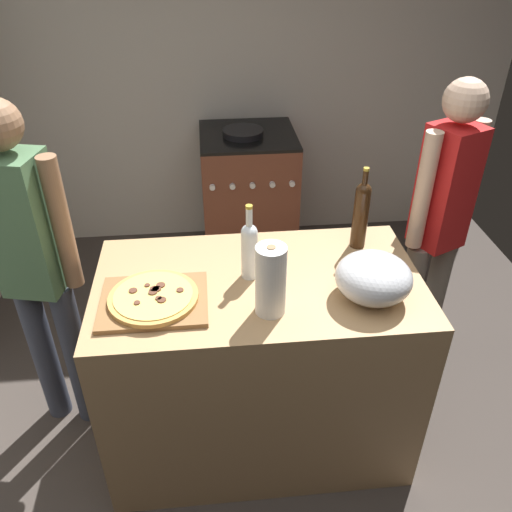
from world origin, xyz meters
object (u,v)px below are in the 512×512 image
pizza (153,297)px  mixing_bowl (374,278)px  wine_bottle_clear (361,212)px  stove (248,197)px  paper_towel_roll (271,280)px  person_in_red (439,222)px  person_in_stripes (34,261)px  wine_bottle_dark (249,248)px

pizza → mixing_bowl: size_ratio=1.16×
wine_bottle_clear → stove: size_ratio=0.38×
mixing_bowl → paper_towel_roll: size_ratio=1.03×
pizza → person_in_red: size_ratio=0.21×
mixing_bowl → person_in_stripes: bearing=164.9°
paper_towel_roll → person_in_red: 1.09m
pizza → person_in_stripes: size_ratio=0.21×
person_in_red → person_in_stripes: bearing=-173.8°
pizza → person_in_stripes: (-0.51, 0.32, -0.02)m
wine_bottle_clear → person_in_red: size_ratio=0.23×
pizza → wine_bottle_clear: 0.93m
pizza → stove: same height
mixing_bowl → wine_bottle_clear: wine_bottle_clear is taller
pizza → wine_bottle_dark: 0.41m
stove → person_in_stripes: 1.79m
mixing_bowl → wine_bottle_dark: (-0.45, 0.18, 0.05)m
mixing_bowl → wine_bottle_clear: bearing=83.3°
mixing_bowl → wine_bottle_clear: size_ratio=0.78×
pizza → person_in_red: person_in_red is taller
wine_bottle_dark → wine_bottle_clear: bearing=20.1°
pizza → wine_bottle_clear: (0.86, 0.32, 0.13)m
wine_bottle_clear → paper_towel_roll: bearing=-137.0°
pizza → wine_bottle_clear: bearing=20.3°
paper_towel_roll → person_in_stripes: 1.03m
pizza → wine_bottle_dark: (0.37, 0.14, 0.10)m
stove → person_in_red: (0.82, -1.19, 0.43)m
mixing_bowl → wine_bottle_dark: size_ratio=0.90×
pizza → wine_bottle_clear: wine_bottle_clear is taller
mixing_bowl → person_in_stripes: size_ratio=0.18×
person_in_stripes → stove: bearing=53.8°
wine_bottle_clear → mixing_bowl: bearing=-96.7°
paper_towel_roll → wine_bottle_clear: (0.44, 0.41, 0.03)m
wine_bottle_dark → paper_towel_roll: bearing=-76.3°
stove → paper_towel_roll: bearing=-92.4°
wine_bottle_dark → stove: 1.68m
pizza → person_in_red: 1.42m
stove → wine_bottle_dark: bearing=-94.8°
mixing_bowl → wine_bottle_dark: wine_bottle_dark is taller
stove → person_in_red: person_in_red is taller
wine_bottle_clear → person_in_stripes: (-1.38, -0.00, -0.15)m
mixing_bowl → stove: 1.86m
person_in_stripes → mixing_bowl: bearing=-15.1°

